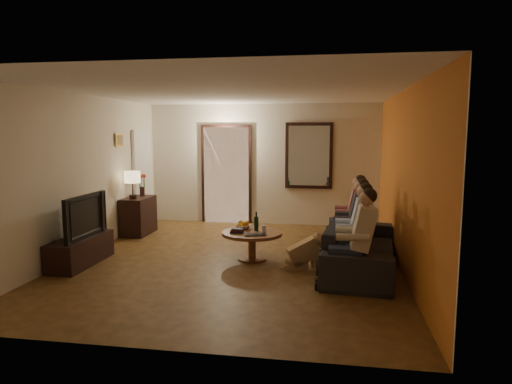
% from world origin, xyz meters
% --- Properties ---
extents(floor, '(5.00, 6.00, 0.01)m').
position_xyz_m(floor, '(0.00, 0.00, 0.00)').
color(floor, '#432B12').
rests_on(floor, ground).
extents(ceiling, '(5.00, 6.00, 0.01)m').
position_xyz_m(ceiling, '(0.00, 0.00, 2.60)').
color(ceiling, white).
rests_on(ceiling, back_wall).
extents(back_wall, '(5.00, 0.02, 2.60)m').
position_xyz_m(back_wall, '(0.00, 3.00, 1.30)').
color(back_wall, beige).
rests_on(back_wall, floor).
extents(front_wall, '(5.00, 0.02, 2.60)m').
position_xyz_m(front_wall, '(0.00, -3.00, 1.30)').
color(front_wall, beige).
rests_on(front_wall, floor).
extents(left_wall, '(0.02, 6.00, 2.60)m').
position_xyz_m(left_wall, '(-2.50, 0.00, 1.30)').
color(left_wall, beige).
rests_on(left_wall, floor).
extents(right_wall, '(0.02, 6.00, 2.60)m').
position_xyz_m(right_wall, '(2.50, 0.00, 1.30)').
color(right_wall, beige).
rests_on(right_wall, floor).
extents(orange_accent, '(0.01, 6.00, 2.60)m').
position_xyz_m(orange_accent, '(2.49, 0.00, 1.30)').
color(orange_accent, orange).
rests_on(orange_accent, right_wall).
extents(kitchen_doorway, '(1.00, 0.06, 2.10)m').
position_xyz_m(kitchen_doorway, '(-0.80, 2.98, 1.05)').
color(kitchen_doorway, '#FFE0A5').
rests_on(kitchen_doorway, floor).
extents(door_trim, '(1.12, 0.04, 2.22)m').
position_xyz_m(door_trim, '(-0.80, 2.97, 1.05)').
color(door_trim, black).
rests_on(door_trim, floor).
extents(fridge_glimpse, '(0.45, 0.03, 1.70)m').
position_xyz_m(fridge_glimpse, '(-0.55, 2.98, 0.90)').
color(fridge_glimpse, silver).
rests_on(fridge_glimpse, floor).
extents(mirror_frame, '(1.00, 0.05, 1.40)m').
position_xyz_m(mirror_frame, '(1.00, 2.96, 1.50)').
color(mirror_frame, black).
rests_on(mirror_frame, back_wall).
extents(mirror_glass, '(0.86, 0.02, 1.26)m').
position_xyz_m(mirror_glass, '(1.00, 2.93, 1.50)').
color(mirror_glass, white).
rests_on(mirror_glass, back_wall).
extents(white_door, '(0.06, 0.85, 2.04)m').
position_xyz_m(white_door, '(-2.46, 2.30, 1.02)').
color(white_door, white).
rests_on(white_door, floor).
extents(framed_art, '(0.03, 0.28, 0.24)m').
position_xyz_m(framed_art, '(-2.47, 1.30, 1.85)').
color(framed_art, '#B28C33').
rests_on(framed_art, left_wall).
extents(art_canvas, '(0.01, 0.22, 0.18)m').
position_xyz_m(art_canvas, '(-2.46, 1.30, 1.85)').
color(art_canvas, brown).
rests_on(art_canvas, left_wall).
extents(dresser, '(0.45, 0.82, 0.73)m').
position_xyz_m(dresser, '(-2.25, 1.56, 0.36)').
color(dresser, black).
rests_on(dresser, floor).
extents(table_lamp, '(0.30, 0.30, 0.54)m').
position_xyz_m(table_lamp, '(-2.25, 1.34, 1.00)').
color(table_lamp, beige).
rests_on(table_lamp, dresser).
extents(flower_vase, '(0.14, 0.14, 0.44)m').
position_xyz_m(flower_vase, '(-2.25, 1.78, 0.95)').
color(flower_vase, '#AE1E12').
rests_on(flower_vase, dresser).
extents(tv_stand, '(0.45, 1.26, 0.42)m').
position_xyz_m(tv_stand, '(-2.25, -0.57, 0.21)').
color(tv_stand, black).
rests_on(tv_stand, floor).
extents(tv, '(1.13, 0.15, 0.65)m').
position_xyz_m(tv, '(-2.25, -0.57, 0.74)').
color(tv, black).
rests_on(tv, tv_stand).
extents(sofa, '(2.46, 1.19, 0.69)m').
position_xyz_m(sofa, '(1.92, -0.13, 0.35)').
color(sofa, black).
rests_on(sofa, floor).
extents(person_a, '(0.60, 0.40, 1.20)m').
position_xyz_m(person_a, '(1.82, -1.03, 0.60)').
color(person_a, tan).
rests_on(person_a, sofa).
extents(person_b, '(0.60, 0.40, 1.20)m').
position_xyz_m(person_b, '(1.82, -0.43, 0.60)').
color(person_b, tan).
rests_on(person_b, sofa).
extents(person_c, '(0.60, 0.40, 1.20)m').
position_xyz_m(person_c, '(1.82, 0.17, 0.60)').
color(person_c, tan).
rests_on(person_c, sofa).
extents(person_d, '(0.60, 0.40, 1.20)m').
position_xyz_m(person_d, '(1.82, 0.77, 0.60)').
color(person_d, tan).
rests_on(person_d, sofa).
extents(dog, '(0.61, 0.41, 0.56)m').
position_xyz_m(dog, '(1.10, -0.27, 0.28)').
color(dog, olive).
rests_on(dog, floor).
extents(coffee_table, '(0.99, 0.99, 0.45)m').
position_xyz_m(coffee_table, '(0.27, 0.09, 0.23)').
color(coffee_table, brown).
rests_on(coffee_table, floor).
extents(bowl, '(0.26, 0.26, 0.06)m').
position_xyz_m(bowl, '(0.09, 0.31, 0.48)').
color(bowl, white).
rests_on(bowl, coffee_table).
extents(oranges, '(0.20, 0.20, 0.08)m').
position_xyz_m(oranges, '(0.09, 0.31, 0.55)').
color(oranges, orange).
rests_on(oranges, bowl).
extents(wine_bottle, '(0.07, 0.07, 0.31)m').
position_xyz_m(wine_bottle, '(0.32, 0.19, 0.60)').
color(wine_bottle, black).
rests_on(wine_bottle, coffee_table).
extents(wine_glass, '(0.06, 0.06, 0.10)m').
position_xyz_m(wine_glass, '(0.45, 0.14, 0.50)').
color(wine_glass, silver).
rests_on(wine_glass, coffee_table).
extents(book_stack, '(0.20, 0.15, 0.07)m').
position_xyz_m(book_stack, '(0.05, -0.01, 0.48)').
color(book_stack, black).
rests_on(book_stack, coffee_table).
extents(laptop, '(0.38, 0.30, 0.03)m').
position_xyz_m(laptop, '(0.37, -0.19, 0.46)').
color(laptop, black).
rests_on(laptop, coffee_table).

